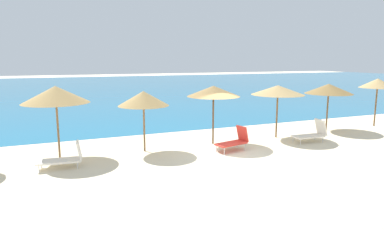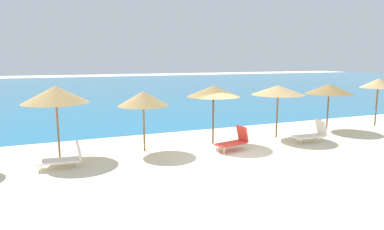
{
  "view_description": "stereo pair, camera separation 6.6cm",
  "coord_description": "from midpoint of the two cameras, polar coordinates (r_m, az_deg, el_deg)",
  "views": [
    {
      "loc": [
        -6.71,
        -11.92,
        3.96
      ],
      "look_at": [
        -0.79,
        2.48,
        1.36
      ],
      "focal_mm": 31.08,
      "sensor_mm": 36.0,
      "label": 1
    },
    {
      "loc": [
        -6.65,
        -11.94,
        3.96
      ],
      "look_at": [
        -0.79,
        2.48,
        1.36
      ],
      "focal_mm": 31.08,
      "sensor_mm": 36.0,
      "label": 2
    }
  ],
  "objects": [
    {
      "name": "beach_umbrella_8",
      "position": [
        22.53,
        29.19,
        4.77
      ],
      "size": [
        2.06,
        2.06,
        2.86
      ],
      "color": "brown",
      "rests_on": "ground_plane"
    },
    {
      "name": "lounge_chair_3",
      "position": [
        14.72,
        7.17,
        -4.39
      ],
      "size": [
        1.58,
        0.92,
        1.06
      ],
      "rotation": [
        0.0,
        0.0,
        1.79
      ],
      "color": "red",
      "rests_on": "ground_plane"
    },
    {
      "name": "lounge_chair_0",
      "position": [
        17.15,
        19.81,
        -2.99
      ],
      "size": [
        1.67,
        0.74,
        1.1
      ],
      "rotation": [
        0.0,
        0.0,
        1.52
      ],
      "color": "white",
      "rests_on": "ground_plane"
    },
    {
      "name": "sea_water",
      "position": [
        49.39,
        -14.57,
        4.6
      ],
      "size": [
        160.0,
        63.56,
        0.01
      ],
      "primitive_type": "cube",
      "color": "#1E6B93",
      "rests_on": "ground_plane"
    },
    {
      "name": "beach_umbrella_4",
      "position": [
        14.33,
        -8.46,
        2.81
      ],
      "size": [
        2.19,
        2.19,
        2.64
      ],
      "color": "brown",
      "rests_on": "ground_plane"
    },
    {
      "name": "beach_umbrella_6",
      "position": [
        17.33,
        14.42,
        4.15
      ],
      "size": [
        2.67,
        2.67,
        2.68
      ],
      "color": "brown",
      "rests_on": "ground_plane"
    },
    {
      "name": "beach_umbrella_7",
      "position": [
        20.13,
        22.33,
        4.17
      ],
      "size": [
        2.62,
        2.62,
        2.63
      ],
      "color": "brown",
      "rests_on": "ground_plane"
    },
    {
      "name": "beach_umbrella_5",
      "position": [
        15.5,
        3.58,
        4.1
      ],
      "size": [
        2.48,
        2.48,
        2.76
      ],
      "color": "brown",
      "rests_on": "ground_plane"
    },
    {
      "name": "lounge_chair_2",
      "position": [
        13.23,
        -21.16,
        -6.91
      ],
      "size": [
        1.63,
        0.82,
        0.96
      ],
      "rotation": [
        0.0,
        0.0,
        1.47
      ],
      "color": "white",
      "rests_on": "ground_plane"
    },
    {
      "name": "ground_plane",
      "position": [
        14.24,
        6.65,
        -6.73
      ],
      "size": [
        160.0,
        160.0,
        0.0
      ],
      "primitive_type": "plane",
      "color": "beige"
    },
    {
      "name": "beach_umbrella_3",
      "position": [
        14.25,
        -22.48,
        3.25
      ],
      "size": [
        2.62,
        2.62,
        2.94
      ],
      "color": "brown",
      "rests_on": "ground_plane"
    }
  ]
}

